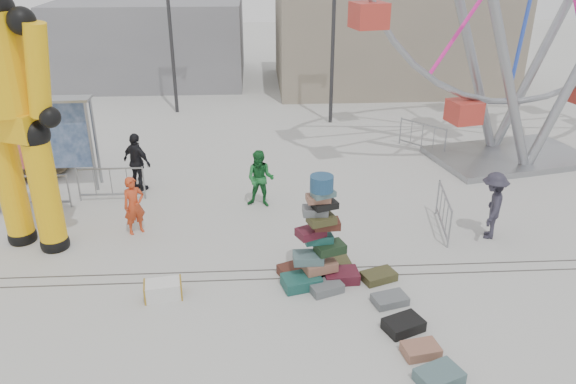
{
  "coord_description": "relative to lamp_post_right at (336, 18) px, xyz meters",
  "views": [
    {
      "loc": [
        -0.28,
        -10.85,
        7.55
      ],
      "look_at": [
        0.5,
        2.5,
        1.43
      ],
      "focal_mm": 35.0,
      "sensor_mm": 36.0,
      "label": 1
    }
  ],
  "objects": [
    {
      "name": "building_left",
      "position": [
        -9.09,
        9.0,
        -2.28
      ],
      "size": [
        10.0,
        8.0,
        4.4
      ],
      "primitive_type": "cube",
      "color": "gray",
      "rests_on": "ground"
    },
    {
      "name": "row_case_0",
      "position": [
        -0.53,
        -12.58,
        -4.38
      ],
      "size": [
        0.93,
        0.75,
        0.21
      ],
      "primitive_type": "cube",
      "rotation": [
        0.0,
        0.0,
        0.36
      ],
      "color": "#444122",
      "rests_on": "ground"
    },
    {
      "name": "row_case_4",
      "position": [
        -0.11,
        -16.01,
        -4.36
      ],
      "size": [
        0.99,
        0.86,
        0.24
      ],
      "primitive_type": "cube",
      "rotation": [
        0.0,
        0.0,
        0.4
      ],
      "color": "slate",
      "rests_on": "ground"
    },
    {
      "name": "barricade_wheel_back",
      "position": [
        2.95,
        -3.79,
        -3.93
      ],
      "size": [
        1.4,
        1.57,
        1.1
      ],
      "primitive_type": null,
      "rotation": [
        0.0,
        0.0,
        -0.85
      ],
      "color": "gray",
      "rests_on": "ground"
    },
    {
      "name": "parked_suv",
      "position": [
        -12.21,
        -5.05,
        -3.83
      ],
      "size": [
        4.71,
        2.18,
        1.31
      ],
      "primitive_type": "imported",
      "rotation": [
        0.0,
        0.0,
        1.57
      ],
      "color": "tan",
      "rests_on": "ground"
    },
    {
      "name": "row_case_3",
      "position": [
        -0.24,
        -15.25,
        -4.37
      ],
      "size": [
        0.79,
        0.6,
        0.22
      ],
      "primitive_type": "cube",
      "rotation": [
        0.0,
        0.0,
        0.18
      ],
      "color": "#9B654F",
      "rests_on": "ground"
    },
    {
      "name": "barricade_dummy_b",
      "position": [
        -10.09,
        -8.08,
        -3.93
      ],
      "size": [
        2.0,
        0.12,
        1.1
      ],
      "primitive_type": null,
      "rotation": [
        0.0,
        0.0,
        -0.01
      ],
      "color": "gray",
      "rests_on": "ground"
    },
    {
      "name": "pedestrian_grey",
      "position": [
        2.92,
        -10.62,
        -3.54
      ],
      "size": [
        1.14,
        1.4,
        1.88
      ],
      "primitive_type": "imported",
      "rotation": [
        0.0,
        0.0,
        -2.0
      ],
      "color": "#282632",
      "rests_on": "ground"
    },
    {
      "name": "ground",
      "position": [
        -3.09,
        -13.0,
        -4.48
      ],
      "size": [
        90.0,
        90.0,
        0.0
      ],
      "primitive_type": "plane",
      "color": "#9E9E99",
      "rests_on": "ground"
    },
    {
      "name": "barricade_dummy_c",
      "position": [
        -7.93,
        -7.63,
        -3.93
      ],
      "size": [
        2.0,
        0.12,
        1.1
      ],
      "primitive_type": null,
      "rotation": [
        0.0,
        0.0,
        0.01
      ],
      "color": "gray",
      "rests_on": "ground"
    },
    {
      "name": "building_right",
      "position": [
        3.91,
        7.0,
        -1.98
      ],
      "size": [
        12.0,
        8.0,
        5.0
      ],
      "primitive_type": "cube",
      "color": "gray",
      "rests_on": "ground"
    },
    {
      "name": "pedestrian_black",
      "position": [
        -7.22,
        -6.92,
        -3.52
      ],
      "size": [
        1.19,
        1.04,
        1.92
      ],
      "primitive_type": "imported",
      "rotation": [
        0.0,
        0.0,
        2.51
      ],
      "color": "black",
      "rests_on": "ground"
    },
    {
      "name": "suitcase_tower",
      "position": [
        -1.98,
        -12.45,
        -3.72
      ],
      "size": [
        1.98,
        1.74,
        2.72
      ],
      "rotation": [
        0.0,
        0.0,
        0.21
      ],
      "color": "#1C554D",
      "rests_on": "ground"
    },
    {
      "name": "steamer_trunk",
      "position": [
        -5.59,
        -13.0,
        -4.28
      ],
      "size": [
        0.91,
        0.62,
        0.4
      ],
      "primitive_type": "cube",
      "rotation": [
        0.0,
        0.0,
        0.16
      ],
      "color": "silver",
      "rests_on": "ground"
    },
    {
      "name": "lamp_post_right",
      "position": [
        0.0,
        0.0,
        0.0
      ],
      "size": [
        1.41,
        0.25,
        8.0
      ],
      "color": "#2D2D30",
      "rests_on": "ground"
    },
    {
      "name": "row_case_1",
      "position": [
        -0.47,
        -13.53,
        -4.39
      ],
      "size": [
        0.87,
        0.69,
        0.19
      ],
      "primitive_type": "cube",
      "rotation": [
        0.0,
        0.0,
        0.27
      ],
      "color": "slate",
      "rests_on": "ground"
    },
    {
      "name": "pedestrian_green",
      "position": [
        -3.3,
        -8.31,
        -3.59
      ],
      "size": [
        1.0,
        0.86,
        1.77
      ],
      "primitive_type": "imported",
      "rotation": [
        0.0,
        0.0,
        -0.24
      ],
      "color": "#18632A",
      "rests_on": "ground"
    },
    {
      "name": "track_line_far",
      "position": [
        -3.09,
        -12.0,
        -4.48
      ],
      "size": [
        40.0,
        0.04,
        0.01
      ],
      "primitive_type": "cube",
      "color": "#47443F",
      "rests_on": "ground"
    },
    {
      "name": "barricade_wheel_front",
      "position": [
        1.76,
        -10.18,
        -3.93
      ],
      "size": [
        0.39,
        1.99,
        1.1
      ],
      "primitive_type": null,
      "rotation": [
        0.0,
        0.0,
        1.43
      ],
      "color": "gray",
      "rests_on": "ground"
    },
    {
      "name": "track_line_near",
      "position": [
        -3.09,
        -12.4,
        -4.48
      ],
      "size": [
        40.0,
        0.04,
        0.01
      ],
      "primitive_type": "cube",
      "color": "#47443F",
      "rests_on": "ground"
    },
    {
      "name": "lamp_post_left",
      "position": [
        -7.0,
        2.0,
        0.0
      ],
      "size": [
        1.41,
        0.25,
        8.0
      ],
      "color": "#2D2D30",
      "rests_on": "ground"
    },
    {
      "name": "banner_scaffold",
      "position": [
        -10.58,
        -6.59,
        -2.23
      ],
      "size": [
        4.16,
        0.81,
        3.0
      ],
      "rotation": [
        0.0,
        0.0,
        0.03
      ],
      "color": "gray",
      "rests_on": "ground"
    },
    {
      "name": "crash_test_dummy",
      "position": [
        -9.28,
        -10.36,
        -0.61
      ],
      "size": [
        2.86,
        1.61,
        7.35
      ],
      "rotation": [
        0.0,
        0.0,
        -0.41
      ],
      "color": "black",
      "rests_on": "ground"
    },
    {
      "name": "pedestrian_red",
      "position": [
        -6.78,
        -9.83,
        -3.65
      ],
      "size": [
        0.72,
        0.66,
        1.66
      ],
      "primitive_type": "imported",
      "rotation": [
        0.0,
        0.0,
        0.57
      ],
      "color": "#C23E1B",
      "rests_on": "ground"
    },
    {
      "name": "row_case_2",
      "position": [
        -0.4,
        -14.48,
        -4.36
      ],
      "size": [
        0.96,
        0.82,
        0.25
      ],
      "primitive_type": "cube",
      "rotation": [
        0.0,
        0.0,
        0.4
      ],
      "color": "black",
      "rests_on": "ground"
    }
  ]
}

